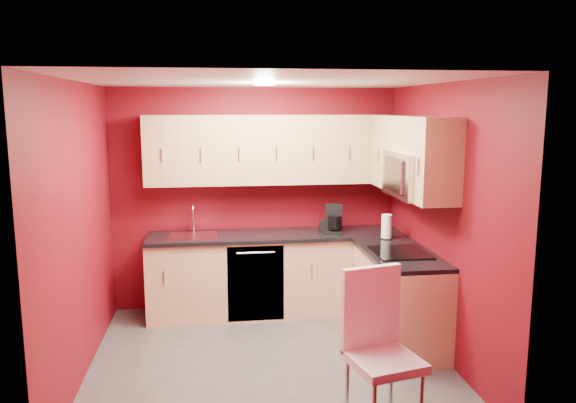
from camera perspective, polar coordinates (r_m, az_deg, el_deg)
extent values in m
plane|color=#514F4C|center=(5.33, -1.92, -15.76)|extent=(3.20, 3.20, 0.00)
plane|color=white|center=(4.83, -2.08, 12.15)|extent=(3.20, 3.20, 0.00)
plane|color=maroon|center=(6.40, -3.32, 0.27)|extent=(3.20, 0.00, 3.20)
plane|color=maroon|center=(3.49, 0.46, -7.61)|extent=(3.20, 0.00, 3.20)
plane|color=maroon|center=(5.04, -20.44, -2.86)|extent=(0.00, 3.00, 3.00)
plane|color=maroon|center=(5.33, 15.40, -1.95)|extent=(0.00, 3.00, 3.00)
cube|color=#E6B583|center=(6.31, -1.22, -7.45)|extent=(2.80, 0.60, 0.87)
cube|color=#E6B583|center=(5.66, 11.20, -9.67)|extent=(0.60, 1.30, 0.87)
cube|color=black|center=(6.18, -1.21, -3.46)|extent=(2.80, 0.63, 0.04)
cube|color=black|center=(5.51, 11.25, -5.25)|extent=(0.63, 1.27, 0.04)
cube|color=tan|center=(6.18, -1.39, 5.32)|extent=(2.80, 0.35, 0.75)
cube|color=tan|center=(5.99, 10.87, 5.02)|extent=(0.35, 0.57, 0.75)
cube|color=tan|center=(4.91, 15.13, 3.91)|extent=(0.35, 0.22, 0.75)
cube|color=tan|center=(5.35, 13.20, 6.67)|extent=(0.35, 0.76, 0.33)
cube|color=silver|center=(5.38, 12.80, 2.68)|extent=(0.40, 0.76, 0.42)
cube|color=black|center=(5.31, 10.88, 2.67)|extent=(0.02, 0.62, 0.33)
cylinder|color=silver|center=(5.09, 11.47, 2.36)|extent=(0.02, 0.02, 0.29)
cube|color=black|center=(5.47, 11.33, -5.09)|extent=(0.50, 0.55, 0.01)
cube|color=silver|center=(6.14, -9.60, -3.53)|extent=(0.52, 0.42, 0.02)
cylinder|color=silver|center=(6.31, -9.58, -1.93)|extent=(0.02, 0.02, 0.26)
torus|color=silver|center=(6.21, -9.63, -0.88)|extent=(0.02, 0.16, 0.16)
cylinder|color=silver|center=(6.16, -9.63, -1.55)|extent=(0.02, 0.02, 0.12)
cube|color=black|center=(6.02, -3.29, -8.33)|extent=(0.60, 0.02, 0.82)
cylinder|color=white|center=(5.13, -2.42, 11.83)|extent=(0.20, 0.20, 0.01)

